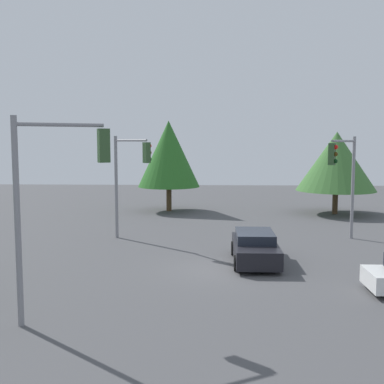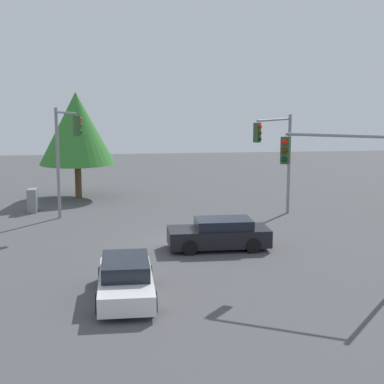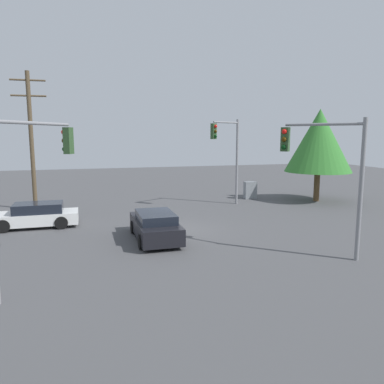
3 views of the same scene
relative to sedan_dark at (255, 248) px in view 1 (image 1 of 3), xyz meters
The scene contains 7 objects.
ground_plane 1.97m from the sedan_dark, 138.75° to the right, with size 80.00×80.00×0.00m, color #4C4C4F.
sedan_dark is the anchor object (origin of this frame).
traffic_signal_main 10.54m from the sedan_dark, 132.38° to the right, with size 2.60×1.61×6.21m.
traffic_signal_cross 7.25m from the sedan_dark, 38.82° to the left, with size 2.44×4.09×5.74m.
traffic_signal_aux 8.44m from the sedan_dark, 146.20° to the left, with size 2.41×2.73×5.78m.
tree_left 17.35m from the sedan_dark, 108.38° to the left, with size 4.84×4.84×7.09m.
tree_far 17.11m from the sedan_dark, 63.90° to the left, with size 5.94×5.94×6.19m.
Camera 1 is at (-0.58, -20.25, 5.47)m, focal length 45.00 mm.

